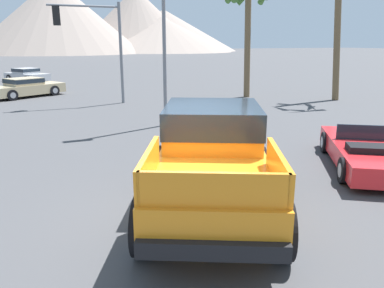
# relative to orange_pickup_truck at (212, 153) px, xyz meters

# --- Properties ---
(ground_plane) EXTENTS (320.00, 320.00, 0.00)m
(ground_plane) POSITION_rel_orange_pickup_truck_xyz_m (-0.50, 0.10, -1.14)
(ground_plane) COLOR #424244
(orange_pickup_truck) EXTENTS (3.94, 5.36, 1.99)m
(orange_pickup_truck) POSITION_rel_orange_pickup_truck_xyz_m (0.00, 0.00, 0.00)
(orange_pickup_truck) COLOR orange
(orange_pickup_truck) RESTS_ON ground_plane
(red_convertible_car) EXTENTS (3.79, 4.55, 1.06)m
(red_convertible_car) POSITION_rel_orange_pickup_truck_xyz_m (4.91, 0.63, -0.72)
(red_convertible_car) COLOR red
(red_convertible_car) RESTS_ON ground_plane
(parked_car_tan) EXTENTS (4.63, 3.66, 1.14)m
(parked_car_tan) POSITION_rel_orange_pickup_truck_xyz_m (-3.71, 18.58, -0.55)
(parked_car_tan) COLOR tan
(parked_car_tan) RESTS_ON ground_plane
(parked_car_silver) EXTENTS (3.66, 4.37, 1.13)m
(parked_car_silver) POSITION_rel_orange_pickup_truck_xyz_m (-3.78, 28.04, -0.56)
(parked_car_silver) COLOR #B7BABF
(parked_car_silver) RESTS_ON ground_plane
(traffic_light_main) EXTENTS (3.60, 0.38, 5.23)m
(traffic_light_main) POSITION_rel_orange_pickup_truck_xyz_m (-0.17, 14.03, 2.53)
(traffic_light_main) COLOR slate
(traffic_light_main) RESTS_ON ground_plane
(street_lamp_post) EXTENTS (0.90, 0.24, 7.47)m
(street_lamp_post) POSITION_rel_orange_pickup_truck_xyz_m (1.59, 7.68, 3.37)
(street_lamp_post) COLOR slate
(street_lamp_post) RESTS_ON ground_plane
(palm_tree_short) EXTENTS (2.75, 2.59, 6.86)m
(palm_tree_short) POSITION_rel_orange_pickup_truck_xyz_m (8.71, 13.57, 4.01)
(palm_tree_short) COLOR brown
(palm_tree_short) RESTS_ON ground_plane
(distant_mountain_range) EXTENTS (144.86, 66.57, 20.57)m
(distant_mountain_range) POSITION_rel_orange_pickup_truck_xyz_m (14.53, 118.83, 7.08)
(distant_mountain_range) COLOR gray
(distant_mountain_range) RESTS_ON ground_plane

